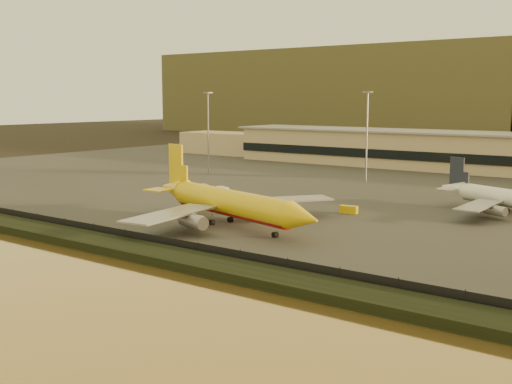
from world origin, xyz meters
The scene contains 10 objects.
ground centered at (0.00, 0.00, 0.00)m, with size 900.00×900.00×0.00m, color black.
embankment centered at (0.00, -17.00, 0.70)m, with size 320.00×7.00×1.40m, color black.
tarmac centered at (0.00, 95.00, 0.10)m, with size 320.00×220.00×0.20m, color #2D2D2D.
perimeter_fence centered at (0.00, -13.00, 1.30)m, with size 300.00×0.05×2.20m, color black.
terminal_building centered at (-14.52, 125.55, 6.25)m, with size 202.00×25.00×12.60m.
apron_light_masts centered at (15.00, 75.00, 15.70)m, with size 152.20×12.20×25.40m.
dhl_cargo_jet centered at (-1.52, 8.41, 4.43)m, with size 46.80×44.87×14.15m.
white_narrowbody_jet centered at (37.22, 52.02, 3.36)m, with size 35.28×33.30×10.58m.
gse_vehicle_yellow centered at (10.17, 33.11, 1.01)m, with size 3.58×1.61×1.61m, color #DBB60B.
gse_vehicle_white centered at (-28.08, 38.40, 1.08)m, with size 3.90×1.76×1.76m, color white.
Camera 1 is at (72.70, -82.55, 23.78)m, focal length 45.00 mm.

